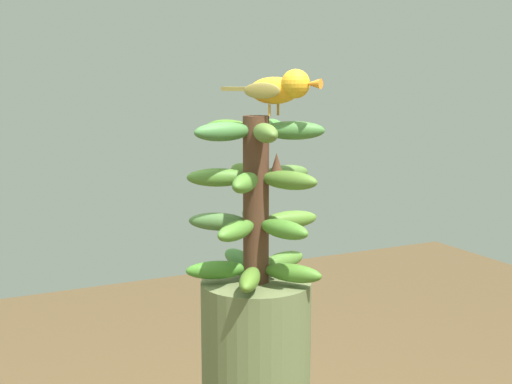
# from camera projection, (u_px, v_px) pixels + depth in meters

# --- Properties ---
(banana_bunch) EXTENTS (0.28, 0.28, 0.34)m
(banana_bunch) POSITION_uv_depth(u_px,v_px,m) (256.00, 200.00, 1.36)
(banana_bunch) COLOR #4C2D1E
(banana_bunch) RESTS_ON banana_tree
(perched_bird) EXTENTS (0.13, 0.20, 0.09)m
(perched_bird) POSITION_uv_depth(u_px,v_px,m) (280.00, 88.00, 1.32)
(perched_bird) COLOR #C68933
(perched_bird) RESTS_ON banana_bunch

